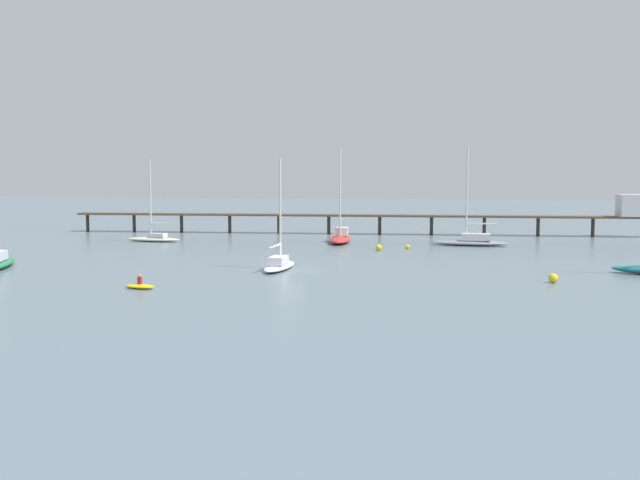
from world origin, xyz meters
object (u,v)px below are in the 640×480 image
Objects in this scene: sailboat_gray at (471,240)px; mooring_buoy_outer at (408,247)px; sailboat_cream at (154,237)px; sailboat_red at (340,237)px; sailboat_white at (279,263)px; pier at (440,213)px; mooring_buoy_mid at (379,247)px; dinghy_yellow at (140,286)px; mooring_buoy_far at (553,278)px.

sailboat_gray reaches higher than mooring_buoy_outer.
sailboat_cream is 24.74m from sailboat_red.
sailboat_red is (1.22, 27.82, 0.13)m from sailboat_white.
pier is at bearing 49.22° from sailboat_red.
pier is 8.29× the size of sailboat_white.
sailboat_white is at bearing -111.30° from mooring_buoy_mid.
mooring_buoy_mid is at bearing -142.61° from sailboat_gray.
sailboat_red reaches higher than sailboat_cream.
dinghy_yellow is (-25.91, -39.88, -0.49)m from sailboat_gray.
sailboat_white is at bearing 171.08° from mooring_buoy_far.
sailboat_gray reaches higher than sailboat_red.
sailboat_gray is 23.30× the size of mooring_buoy_outer.
pier is 59.42m from dinghy_yellow.
sailboat_gray reaches higher than sailboat_cream.
mooring_buoy_far reaches higher than mooring_buoy_mid.
sailboat_red reaches higher than mooring_buoy_far.
sailboat_cream reaches higher than pier.
sailboat_red reaches higher than sailboat_white.
pier is 31.79× the size of dinghy_yellow.
sailboat_cream is at bearing 133.60° from sailboat_white.
sailboat_red is 41.81m from dinghy_yellow.
sailboat_cream reaches higher than mooring_buoy_outer.
sailboat_red is at bearing 77.44° from dinghy_yellow.
mooring_buoy_far is (47.39, -28.24, -0.23)m from sailboat_cream.
sailboat_white reaches higher than mooring_buoy_far.
sailboat_white is (-13.71, -42.30, -2.62)m from pier.
sailboat_white reaches higher than pier.
mooring_buoy_mid is (6.06, -9.14, -0.39)m from sailboat_red.
mooring_buoy_outer is (9.27, -6.69, -0.50)m from sailboat_red.
sailboat_white is 24.39m from mooring_buoy_far.
sailboat_red is 39.02m from mooring_buoy_far.
sailboat_gray reaches higher than mooring_buoy_mid.
sailboat_red reaches higher than mooring_buoy_mid.
mooring_buoy_far is (31.97, 9.20, 0.18)m from dinghy_yellow.
mooring_buoy_far is at bearing -54.10° from sailboat_red.
sailboat_white is 27.85m from sailboat_red.
pier is at bearing 72.05° from sailboat_white.
sailboat_cream is 4.04× the size of dinghy_yellow.
mooring_buoy_mid is 1.40× the size of mooring_buoy_outer.
pier is 47.33m from mooring_buoy_far.
pier is 16.20m from sailboat_gray.
sailboat_white is 0.84× the size of sailboat_red.
mooring_buoy_far is at bearing -8.92° from sailboat_white.
sailboat_white reaches higher than dinghy_yellow.
mooring_buoy_far is (6.06, -30.69, -0.31)m from sailboat_gray.
sailboat_red is at bearing 123.57° from mooring_buoy_mid.
sailboat_red reaches higher than dinghy_yellow.
sailboat_gray is at bearing -74.30° from pier.
sailboat_gray is 16.84m from sailboat_red.
pier reaches higher than mooring_buoy_outer.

